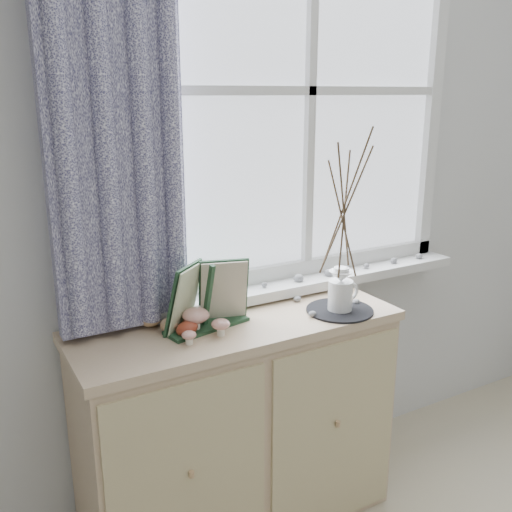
{
  "coord_description": "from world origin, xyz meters",
  "views": [
    {
      "loc": [
        -1.03,
        0.06,
        1.64
      ],
      "look_at": [
        -0.1,
        1.7,
        1.1
      ],
      "focal_mm": 40.0,
      "sensor_mm": 36.0,
      "label": 1
    }
  ],
  "objects_px": {
    "sideboard": "(239,425)",
    "botanical_book": "(210,297)",
    "toadstool_cluster": "(201,320)",
    "twig_pitcher": "(344,207)"
  },
  "relations": [
    {
      "from": "sideboard",
      "to": "botanical_book",
      "type": "distance_m",
      "value": 0.56
    },
    {
      "from": "sideboard",
      "to": "toadstool_cluster",
      "type": "height_order",
      "value": "toadstool_cluster"
    },
    {
      "from": "toadstool_cluster",
      "to": "twig_pitcher",
      "type": "bearing_deg",
      "value": -6.84
    },
    {
      "from": "sideboard",
      "to": "botanical_book",
      "type": "height_order",
      "value": "botanical_book"
    },
    {
      "from": "botanical_book",
      "to": "twig_pitcher",
      "type": "distance_m",
      "value": 0.58
    },
    {
      "from": "sideboard",
      "to": "botanical_book",
      "type": "bearing_deg",
      "value": -168.38
    },
    {
      "from": "toadstool_cluster",
      "to": "twig_pitcher",
      "type": "distance_m",
      "value": 0.65
    },
    {
      "from": "botanical_book",
      "to": "twig_pitcher",
      "type": "bearing_deg",
      "value": -19.85
    },
    {
      "from": "toadstool_cluster",
      "to": "twig_pitcher",
      "type": "relative_size",
      "value": 0.25
    },
    {
      "from": "botanical_book",
      "to": "toadstool_cluster",
      "type": "relative_size",
      "value": 2.02
    }
  ]
}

